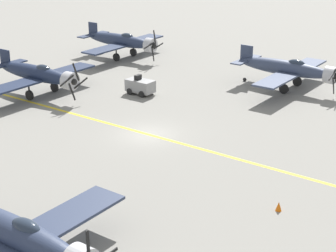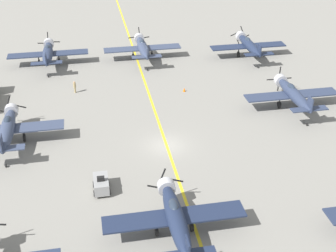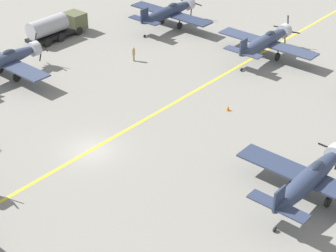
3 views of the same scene
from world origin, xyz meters
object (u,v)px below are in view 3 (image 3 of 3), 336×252
at_px(ground_crew_walking, 133,53).
at_px(airplane_mid_right, 310,178).
at_px(airplane_mid_left, 3,61).
at_px(airplane_far_left, 169,12).
at_px(traffic_cone, 228,108).
at_px(fuel_tanker, 57,26).
at_px(airplane_far_center, 266,41).

bearing_deg(ground_crew_walking, airplane_mid_right, -19.65).
height_order(airplane_mid_left, airplane_mid_right, airplane_mid_right).
bearing_deg(airplane_far_left, traffic_cone, -23.81).
height_order(fuel_tanker, ground_crew_walking, fuel_tanker).
relative_size(airplane_far_left, airplane_far_center, 1.00).
relative_size(airplane_far_left, fuel_tanker, 1.50).
bearing_deg(airplane_far_center, airplane_mid_right, -63.94).
distance_m(airplane_mid_left, traffic_cone, 23.91).
xyz_separation_m(airplane_far_left, traffic_cone, (18.34, -12.81, -1.74)).
bearing_deg(airplane_mid_right, airplane_far_left, 154.95).
bearing_deg(airplane_mid_left, ground_crew_walking, 74.58).
bearing_deg(traffic_cone, airplane_mid_left, -156.28).
xyz_separation_m(airplane_mid_left, airplane_mid_right, (34.15, 2.35, 0.00)).
distance_m(airplane_mid_right, traffic_cone, 14.39).
height_order(airplane_far_center, traffic_cone, airplane_far_center).
relative_size(fuel_tanker, traffic_cone, 14.55).
height_order(airplane_mid_left, airplane_far_left, airplane_far_left).
distance_m(airplane_far_center, fuel_tanker, 25.13).
distance_m(airplane_far_center, ground_crew_walking, 14.83).
bearing_deg(airplane_far_left, ground_crew_walking, -59.08).
distance_m(airplane_mid_right, airplane_far_left, 36.64).
bearing_deg(airplane_mid_left, airplane_mid_right, 19.75).
height_order(ground_crew_walking, traffic_cone, ground_crew_walking).
bearing_deg(ground_crew_walking, airplane_mid_left, -121.23).
distance_m(airplane_mid_right, fuel_tanker, 39.52).
distance_m(airplane_mid_right, ground_crew_walking, 28.58).
relative_size(airplane_far_center, fuel_tanker, 1.50).
bearing_deg(airplane_far_center, airplane_far_left, 165.95).
distance_m(airplane_far_left, fuel_tanker, 14.10).
height_order(airplane_mid_right, traffic_cone, airplane_mid_right).
xyz_separation_m(airplane_mid_right, traffic_cone, (-12.32, 7.24, -1.74)).
xyz_separation_m(airplane_far_left, fuel_tanker, (-7.95, -11.63, -0.50)).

